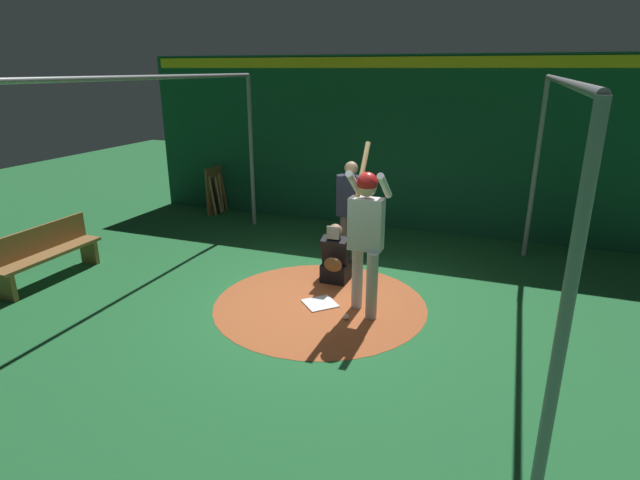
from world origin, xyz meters
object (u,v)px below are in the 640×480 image
catcher (336,259)px  bat_rack (219,190)px  bench (46,252)px  baseball_0 (346,317)px  batter (366,229)px  umpire (350,208)px  home_plate (320,303)px

catcher → bat_rack: size_ratio=0.89×
bench → baseball_0: size_ratio=24.34×
batter → umpire: 1.82m
batter → umpire: batter is taller
bench → baseball_0: bench is taller
home_plate → catcher: 0.91m
bat_rack → home_plate: bearing=46.0°
catcher → bat_rack: (-2.94, -3.85, 0.13)m
umpire → bench: umpire is taller
batter → bat_rack: (-3.79, -4.55, -0.70)m
umpire → baseball_0: 2.24m
batter → baseball_0: 1.19m
home_plate → umpire: (-1.63, -0.09, 0.97)m
batter → baseball_0: (0.30, -0.15, -1.15)m
batter → bench: bearing=-82.4°
batter → bench: size_ratio=1.24×
catcher → umpire: bearing=-178.2°
home_plate → batter: 1.34m
batter → bench: (0.66, -4.91, -0.74)m
catcher → bat_rack: bat_rack is taller
umpire → bat_rack: 4.41m
umpire → bench: size_ratio=0.97×
bench → catcher: bearing=109.8°
bat_rack → bench: size_ratio=0.58×
umpire → bench: 4.81m
bench → baseball_0: (-0.36, 4.76, -0.40)m
catcher → umpire: (-0.80, -0.03, 0.62)m
catcher → bench: bearing=-70.2°
batter → catcher: batter is taller
bench → home_plate: bearing=99.0°
umpire → baseball_0: size_ratio=23.50×
home_plate → bench: (0.68, -4.27, 0.44)m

